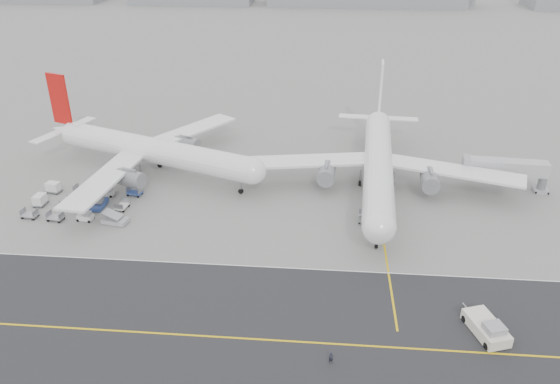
# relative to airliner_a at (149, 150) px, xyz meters

# --- Properties ---
(ground) EXTENTS (700.00, 700.00, 0.00)m
(ground) POSITION_rel_airliner_a_xyz_m (15.54, -29.01, -5.25)
(ground) COLOR gray
(ground) RESTS_ON ground
(taxiway) EXTENTS (220.00, 59.00, 0.03)m
(taxiway) POSITION_rel_airliner_a_xyz_m (20.56, -46.99, -5.24)
(taxiway) COLOR #262628
(taxiway) RESTS_ON ground
(horizon_buildings) EXTENTS (520.00, 28.00, 28.00)m
(horizon_buildings) POSITION_rel_airliner_a_xyz_m (45.54, 230.99, -5.25)
(horizon_buildings) COLOR gray
(horizon_buildings) RESTS_ON ground
(airliner_a) EXTENTS (50.36, 49.44, 18.20)m
(airliner_a) POSITION_rel_airliner_a_xyz_m (0.00, 0.00, 0.00)
(airliner_a) COLOR white
(airliner_a) RESTS_ON ground
(airliner_b) EXTENTS (54.10, 54.85, 18.91)m
(airliner_b) POSITION_rel_airliner_a_xyz_m (45.69, -2.65, 0.20)
(airliner_b) COLOR white
(airliner_b) RESTS_ON ground
(pushback_tug) EXTENTS (5.21, 8.96, 2.54)m
(pushback_tug) POSITION_rel_airliner_a_xyz_m (56.73, -43.55, -4.20)
(pushback_tug) COLOR beige
(pushback_tug) RESTS_ON ground
(jet_bridge) EXTENTS (16.67, 4.36, 6.25)m
(jet_bridge) POSITION_rel_airliner_a_xyz_m (70.16, -1.18, -0.89)
(jet_bridge) COLOR gray
(jet_bridge) RESTS_ON ground
(gse_cluster) EXTENTS (25.54, 20.43, 2.15)m
(gse_cluster) POSITION_rel_airliner_a_xyz_m (-8.34, -15.20, -5.25)
(gse_cluster) COLOR #9A999F
(gse_cluster) RESTS_ON ground
(stray_dolly) EXTENTS (1.88, 2.91, 1.74)m
(stray_dolly) POSITION_rel_airliner_a_xyz_m (42.56, -15.99, -5.25)
(stray_dolly) COLOR silver
(stray_dolly) RESTS_ON ground
(ground_crew_a) EXTENTS (0.64, 0.50, 1.56)m
(ground_crew_a) POSITION_rel_airliner_a_xyz_m (36.98, -50.24, -4.47)
(ground_crew_a) COLOR black
(ground_crew_a) RESTS_ON ground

